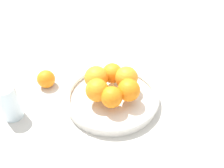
{
  "coord_description": "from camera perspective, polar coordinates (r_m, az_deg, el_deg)",
  "views": [
    {
      "loc": [
        0.43,
        0.36,
        0.54
      ],
      "look_at": [
        0.0,
        0.0,
        0.08
      ],
      "focal_mm": 35.0,
      "sensor_mm": 36.0,
      "label": 1
    }
  ],
  "objects": [
    {
      "name": "ground_plane",
      "position": [
        0.78,
        0.0,
        -4.35
      ],
      "size": [
        4.0,
        4.0,
        0.0
      ],
      "primitive_type": "plane",
      "color": "beige"
    },
    {
      "name": "drinking_glass",
      "position": [
        0.76,
        -25.24,
        -4.51
      ],
      "size": [
        0.06,
        0.06,
        0.12
      ],
      "primitive_type": "cylinder",
      "color": "silver",
      "rests_on": "ground_plane"
    },
    {
      "name": "fruit_bowl",
      "position": [
        0.76,
        0.0,
        -3.28
      ],
      "size": [
        0.33,
        0.33,
        0.04
      ],
      "color": "silver",
      "rests_on": "ground_plane"
    },
    {
      "name": "stray_orange",
      "position": [
        0.85,
        -16.83,
        1.27
      ],
      "size": [
        0.07,
        0.07,
        0.07
      ],
      "primitive_type": "sphere",
      "color": "orange",
      "rests_on": "ground_plane"
    },
    {
      "name": "orange_pile",
      "position": [
        0.73,
        -0.11,
        0.19
      ],
      "size": [
        0.19,
        0.2,
        0.08
      ],
      "color": "orange",
      "rests_on": "fruit_bowl"
    }
  ]
}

